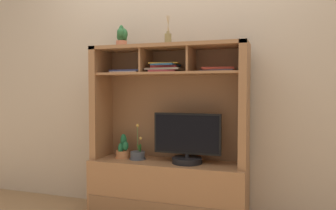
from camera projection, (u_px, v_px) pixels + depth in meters
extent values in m
cube|color=#BAA78E|center=(177.00, 57.00, 3.01)|extent=(6.00, 0.02, 2.80)
cube|color=#91633E|center=(168.00, 190.00, 2.83)|extent=(1.32, 0.43, 0.50)
cube|color=#91633E|center=(102.00, 103.00, 2.99)|extent=(0.06, 0.33, 0.98)
cube|color=#91633E|center=(244.00, 105.00, 2.59)|extent=(0.06, 0.33, 0.98)
cube|color=brown|center=(174.00, 105.00, 2.94)|extent=(1.26, 0.02, 0.95)
cube|color=#91633E|center=(168.00, 47.00, 2.77)|extent=(1.32, 0.33, 0.03)
cube|color=#91633E|center=(168.00, 74.00, 2.78)|extent=(1.20, 0.30, 0.02)
cube|color=#91633E|center=(146.00, 61.00, 2.84)|extent=(0.02, 0.28, 0.20)
cube|color=#91633E|center=(191.00, 60.00, 2.71)|extent=(0.02, 0.28, 0.20)
cylinder|color=black|center=(187.00, 160.00, 2.73)|extent=(0.25, 0.25, 0.05)
cylinder|color=black|center=(187.00, 156.00, 2.73)|extent=(0.04, 0.04, 0.03)
cube|color=black|center=(187.00, 134.00, 2.72)|extent=(0.56, 0.03, 0.34)
cube|color=black|center=(187.00, 134.00, 2.71)|extent=(0.53, 0.00, 0.31)
cylinder|color=#42474F|center=(138.00, 155.00, 2.88)|extent=(0.12, 0.12, 0.07)
cylinder|color=#42474F|center=(138.00, 159.00, 2.89)|extent=(0.14, 0.14, 0.01)
cylinder|color=#4C6B38|center=(138.00, 139.00, 2.88)|extent=(0.01, 0.01, 0.23)
sphere|color=#B98E3C|center=(141.00, 138.00, 2.89)|extent=(0.03, 0.03, 0.03)
sphere|color=#B98E3C|center=(138.00, 125.00, 2.87)|extent=(0.03, 0.03, 0.03)
ellipsoid|color=#285F24|center=(139.00, 148.00, 2.87)|extent=(0.04, 0.05, 0.08)
ellipsoid|color=#285F24|center=(140.00, 148.00, 2.88)|extent=(0.05, 0.06, 0.09)
cylinder|color=#BA7546|center=(123.00, 154.00, 2.94)|extent=(0.12, 0.12, 0.06)
cylinder|color=#BA7546|center=(123.00, 157.00, 2.95)|extent=(0.14, 0.14, 0.01)
ellipsoid|color=#1B5D37|center=(125.00, 146.00, 2.92)|extent=(0.06, 0.06, 0.08)
ellipsoid|color=#1B5D37|center=(124.00, 141.00, 2.97)|extent=(0.06, 0.06, 0.13)
ellipsoid|color=#1B5D37|center=(121.00, 149.00, 2.92)|extent=(0.04, 0.06, 0.10)
cube|color=#9F353A|center=(164.00, 71.00, 2.78)|extent=(0.24, 0.20, 0.02)
cube|color=gray|center=(165.00, 69.00, 2.77)|extent=(0.31, 0.19, 0.02)
cube|color=#AC2D2E|center=(165.00, 67.00, 2.79)|extent=(0.23, 0.16, 0.02)
cube|color=navy|center=(166.00, 65.00, 2.78)|extent=(0.21, 0.22, 0.01)
cube|color=gold|center=(165.00, 64.00, 2.78)|extent=(0.26, 0.19, 0.01)
cube|color=beige|center=(128.00, 72.00, 2.94)|extent=(0.27, 0.20, 0.01)
cube|color=#384781|center=(127.00, 71.00, 2.93)|extent=(0.31, 0.17, 0.01)
cube|color=#3D303D|center=(220.00, 71.00, 2.68)|extent=(0.29, 0.25, 0.01)
cube|color=#A63926|center=(219.00, 69.00, 2.68)|extent=(0.26, 0.22, 0.01)
cube|color=#AA3729|center=(218.00, 68.00, 2.69)|extent=(0.28, 0.24, 0.01)
cylinder|color=olive|center=(168.00, 40.00, 2.77)|extent=(0.06, 0.06, 0.09)
cylinder|color=olive|center=(168.00, 33.00, 2.77)|extent=(0.03, 0.03, 0.02)
cylinder|color=tan|center=(169.00, 25.00, 2.76)|extent=(0.00, 0.02, 0.15)
cylinder|color=tan|center=(169.00, 25.00, 2.77)|extent=(0.01, 0.01, 0.15)
cylinder|color=tan|center=(168.00, 25.00, 2.77)|extent=(0.03, 0.01, 0.15)
cylinder|color=tan|center=(168.00, 25.00, 2.77)|extent=(0.01, 0.03, 0.15)
cylinder|color=tan|center=(168.00, 25.00, 2.76)|extent=(0.01, 0.03, 0.15)
cylinder|color=tan|center=(168.00, 25.00, 2.76)|extent=(0.03, 0.01, 0.15)
cylinder|color=tan|center=(168.00, 25.00, 2.76)|extent=(0.02, 0.01, 0.15)
cylinder|color=#B9694B|center=(121.00, 44.00, 2.90)|extent=(0.10, 0.10, 0.06)
cylinder|color=#B9694B|center=(121.00, 47.00, 2.90)|extent=(0.11, 0.11, 0.01)
ellipsoid|color=#265C2F|center=(123.00, 34.00, 2.89)|extent=(0.07, 0.07, 0.10)
ellipsoid|color=#265C2F|center=(124.00, 36.00, 2.92)|extent=(0.04, 0.07, 0.14)
ellipsoid|color=#265C2F|center=(121.00, 32.00, 2.91)|extent=(0.05, 0.07, 0.12)
ellipsoid|color=#265C2F|center=(120.00, 36.00, 2.90)|extent=(0.06, 0.05, 0.08)
ellipsoid|color=#265C2F|center=(120.00, 35.00, 2.89)|extent=(0.06, 0.06, 0.11)
ellipsoid|color=#265C2F|center=(121.00, 33.00, 2.87)|extent=(0.06, 0.07, 0.09)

